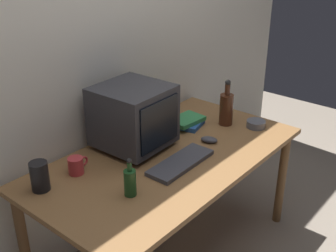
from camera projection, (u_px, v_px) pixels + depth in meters
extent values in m
cube|color=silver|center=(102.00, 46.00, 2.45)|extent=(4.00, 0.08, 2.50)
cube|color=olive|center=(168.00, 157.00, 2.40)|extent=(1.61, 0.86, 0.03)
cylinder|color=brown|center=(282.00, 179.00, 2.85)|extent=(0.06, 0.06, 0.68)
cylinder|color=brown|center=(24.00, 246.00, 2.25)|extent=(0.06, 0.06, 0.68)
cylinder|color=brown|center=(193.00, 146.00, 3.29)|extent=(0.06, 0.06, 0.68)
cube|color=#333338|center=(134.00, 144.00, 2.48)|extent=(0.29, 0.25, 0.03)
cube|color=#333338|center=(133.00, 115.00, 2.40)|extent=(0.39, 0.39, 0.34)
cube|color=black|center=(160.00, 124.00, 2.30)|extent=(0.31, 0.02, 0.27)
cube|color=#3F3F47|center=(181.00, 163.00, 2.30)|extent=(0.42, 0.16, 0.02)
ellipsoid|color=#3F3F47|center=(209.00, 140.00, 2.53)|extent=(0.09, 0.11, 0.04)
cylinder|color=#472314|center=(226.00, 110.00, 2.73)|extent=(0.09, 0.09, 0.20)
cylinder|color=#472314|center=(227.00, 90.00, 2.67)|extent=(0.03, 0.03, 0.07)
sphere|color=#262626|center=(228.00, 83.00, 2.65)|extent=(0.04, 0.04, 0.04)
cylinder|color=#1E4C23|center=(130.00, 183.00, 2.02)|extent=(0.06, 0.06, 0.13)
cylinder|color=#1E4C23|center=(129.00, 167.00, 1.98)|extent=(0.02, 0.02, 0.05)
sphere|color=#262626|center=(129.00, 161.00, 1.96)|extent=(0.03, 0.03, 0.03)
cube|color=#28569E|center=(188.00, 124.00, 2.74)|extent=(0.22, 0.21, 0.03)
cube|color=#33894C|center=(186.00, 120.00, 2.73)|extent=(0.23, 0.17, 0.03)
cylinder|color=#CC383D|center=(76.00, 166.00, 2.20)|extent=(0.08, 0.08, 0.09)
torus|color=#CC383D|center=(84.00, 161.00, 2.24)|extent=(0.06, 0.01, 0.06)
cylinder|color=#595B66|center=(256.00, 124.00, 2.72)|extent=(0.12, 0.12, 0.04)
cylinder|color=black|center=(40.00, 176.00, 2.05)|extent=(0.09, 0.09, 0.15)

